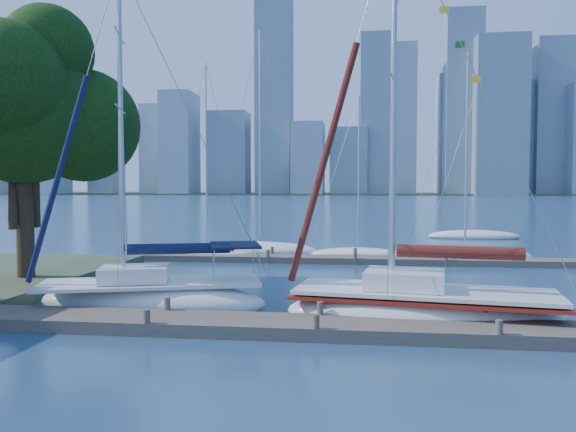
# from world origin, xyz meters

# --- Properties ---
(ground) EXTENTS (700.00, 700.00, 0.00)m
(ground) POSITION_xyz_m (0.00, 0.00, 0.00)
(ground) COLOR navy
(ground) RESTS_ON ground
(near_dock) EXTENTS (26.00, 2.00, 0.40)m
(near_dock) POSITION_xyz_m (0.00, 0.00, 0.20)
(near_dock) COLOR #443932
(near_dock) RESTS_ON ground
(far_dock) EXTENTS (30.00, 1.80, 0.36)m
(far_dock) POSITION_xyz_m (2.00, 16.00, 0.18)
(far_dock) COLOR #443932
(far_dock) RESTS_ON ground
(far_shore) EXTENTS (800.00, 100.00, 1.50)m
(far_shore) POSITION_xyz_m (0.00, 320.00, 0.00)
(far_shore) COLOR #38472D
(far_shore) RESTS_ON ground
(tree) EXTENTS (9.12, 8.31, 11.98)m
(tree) POSITION_xyz_m (-13.12, 6.02, 8.03)
(tree) COLOR black
(tree) RESTS_ON ground
(sailboat_navy) EXTENTS (8.85, 5.00, 12.80)m
(sailboat_navy) POSITION_xyz_m (-6.26, 2.79, 0.98)
(sailboat_navy) COLOR silver
(sailboat_navy) RESTS_ON ground
(sailboat_maroon) EXTENTS (9.34, 4.21, 14.16)m
(sailboat_maroon) POSITION_xyz_m (3.30, 1.99, 1.06)
(sailboat_maroon) COLOR silver
(sailboat_maroon) RESTS_ON ground
(bg_boat_0) EXTENTS (5.65, 2.16, 12.21)m
(bg_boat_0) POSITION_xyz_m (-8.07, 16.86, 0.25)
(bg_boat_0) COLOR silver
(bg_boat_0) RESTS_ON ground
(bg_boat_1) EXTENTS (8.01, 5.12, 14.79)m
(bg_boat_1) POSITION_xyz_m (-5.15, 19.21, 0.31)
(bg_boat_1) COLOR silver
(bg_boat_1) RESTS_ON ground
(bg_boat_2) EXTENTS (6.21, 3.18, 10.29)m
(bg_boat_2) POSITION_xyz_m (1.17, 18.32, 0.22)
(bg_boat_2) COLOR silver
(bg_boat_2) RESTS_ON ground
(bg_boat_3) EXTENTS (8.29, 5.31, 12.75)m
(bg_boat_3) POSITION_xyz_m (7.57, 18.17, 0.27)
(bg_boat_3) COLOR silver
(bg_boat_3) RESTS_ON ground
(bg_boat_7) EXTENTS (7.92, 3.86, 13.02)m
(bg_boat_7) POSITION_xyz_m (10.97, 32.67, 0.26)
(bg_boat_7) COLOR silver
(bg_boat_7) RESTS_ON ground
(skyline) EXTENTS (502.49, 51.31, 118.18)m
(skyline) POSITION_xyz_m (28.50, 289.99, 35.86)
(skyline) COLOR #8596AC
(skyline) RESTS_ON ground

